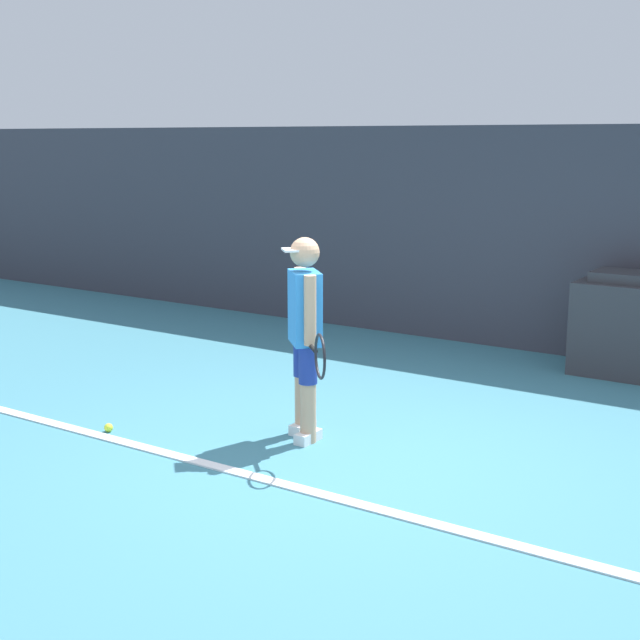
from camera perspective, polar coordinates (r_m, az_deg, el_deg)
name	(u,v)px	position (r m, az deg, el deg)	size (l,w,h in m)	color
ground_plane	(336,461)	(6.35, 1.04, -9.03)	(24.00, 24.00, 0.00)	teal
back_wall	(543,241)	(9.58, 14.11, 4.94)	(24.00, 0.10, 2.37)	#383842
court_baseline	(289,486)	(5.92, -1.98, -10.57)	(21.60, 0.10, 0.01)	white
tennis_player	(305,330)	(6.59, -0.95, -0.63)	(0.70, 0.70, 1.53)	tan
tennis_ball	(109,428)	(7.13, -13.38, -6.72)	(0.07, 0.07, 0.07)	#D1E533
covered_chair	(624,326)	(8.99, 18.86, -0.34)	(0.87, 0.67, 0.99)	#333338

